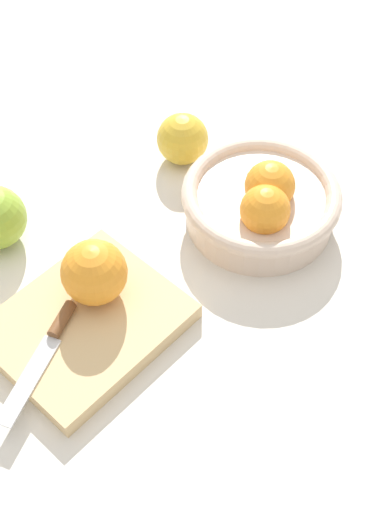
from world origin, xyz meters
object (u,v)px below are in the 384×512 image
object	(u,v)px
bowl	(262,202)
knife	(48,345)
orange_on_board	(94,272)
cutting_board	(86,324)
apple_mid_left	(183,139)

from	to	relation	value
bowl	knife	xyz separation A→B (m)	(0.31, -0.07, -0.01)
orange_on_board	knife	world-z (taller)	orange_on_board
bowl	knife	bearing A→B (deg)	-12.36
cutting_board	orange_on_board	xyz separation A→B (m)	(-0.04, -0.01, 0.05)
bowl	orange_on_board	world-z (taller)	orange_on_board
bowl	apple_mid_left	size ratio (longest dim) A/B	2.84
cutting_board	bowl	bearing A→B (deg)	166.47
cutting_board	apple_mid_left	bearing A→B (deg)	-162.83
cutting_board	apple_mid_left	world-z (taller)	apple_mid_left
orange_on_board	knife	bearing A→B (deg)	5.15
bowl	apple_mid_left	world-z (taller)	bowl
cutting_board	apple_mid_left	distance (m)	0.30
bowl	cutting_board	size ratio (longest dim) A/B	0.98
bowl	knife	size ratio (longest dim) A/B	1.31
orange_on_board	bowl	bearing A→B (deg)	161.24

